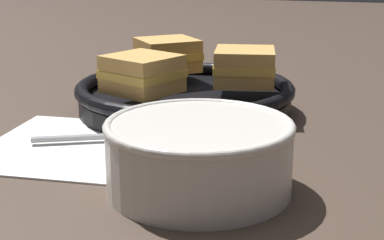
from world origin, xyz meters
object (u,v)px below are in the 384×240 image
at_px(spoon, 131,136).
at_px(skillet, 185,96).
at_px(sandwich_near_right, 245,67).
at_px(sandwich_far_left, 167,55).
at_px(sandwich_near_left, 142,74).
at_px(soup_bowl, 199,151).

relative_size(spoon, skillet, 0.51).
height_order(sandwich_near_right, sandwich_far_left, same).
xyz_separation_m(sandwich_near_left, sandwich_near_right, (0.11, 0.08, 0.00)).
bearing_deg(skillet, soup_bowl, -69.28).
xyz_separation_m(soup_bowl, sandwich_far_left, (-0.14, 0.32, 0.03)).
bearing_deg(skillet, sandwich_far_left, 126.74).
xyz_separation_m(soup_bowl, sandwich_near_right, (-0.02, 0.26, 0.03)).
distance_m(soup_bowl, sandwich_near_right, 0.26).
bearing_deg(sandwich_near_left, soup_bowl, -54.74).
distance_m(soup_bowl, skillet, 0.27).
distance_m(soup_bowl, sandwich_near_left, 0.22).
relative_size(soup_bowl, sandwich_far_left, 1.52).
bearing_deg(spoon, soup_bowl, -69.83).
distance_m(soup_bowl, sandwich_far_left, 0.35).
distance_m(spoon, sandwich_near_right, 0.19).
bearing_deg(sandwich_near_right, sandwich_near_left, -143.26).
height_order(soup_bowl, sandwich_far_left, sandwich_far_left).
bearing_deg(sandwich_near_right, soup_bowl, -86.38).
relative_size(soup_bowl, sandwich_near_left, 1.63).
relative_size(spoon, sandwich_near_right, 1.59).
relative_size(sandwich_near_left, sandwich_near_right, 1.11).
bearing_deg(soup_bowl, skillet, 110.72).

